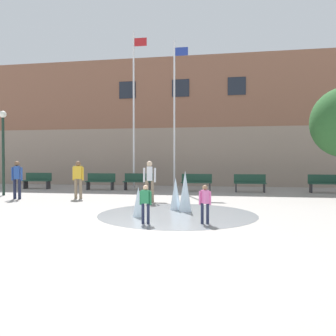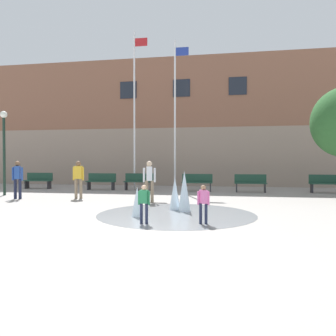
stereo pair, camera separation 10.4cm
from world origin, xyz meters
name	(u,v)px [view 2 (the right image)]	position (x,y,z in m)	size (l,w,h in m)	color
ground_plane	(87,241)	(0.00, 0.00, 0.00)	(100.00, 100.00, 0.00)	gray
library_building	(187,126)	(0.00, 17.64, 4.14)	(36.00, 6.05, 8.28)	gray
splash_fountain	(173,199)	(1.15, 3.85, 0.41)	(4.72, 4.72, 1.29)	gray
park_bench_far_left	(39,180)	(-7.86, 11.19, 0.48)	(1.60, 0.44, 0.91)	#28282D
park_bench_under_left_flagpole	(101,181)	(-4.00, 11.04, 0.48)	(1.60, 0.44, 0.91)	#28282D
park_bench_center	(139,181)	(-1.91, 11.25, 0.48)	(1.60, 0.44, 0.91)	#28282D
park_bench_under_right_flagpole	(197,182)	(1.30, 11.06, 0.48)	(1.60, 0.44, 0.91)	#28282D
park_bench_near_trashcan	(250,183)	(4.02, 11.04, 0.48)	(1.60, 0.44, 0.91)	#28282D
park_bench_far_right	(326,183)	(7.72, 11.28, 0.48)	(1.60, 0.44, 0.91)	#28282D
child_running	(144,201)	(0.70, 1.92, 0.58)	(0.31, 0.17, 0.99)	#1E233D
teen_by_trashcan	(149,178)	(-0.13, 6.11, 0.93)	(0.50, 0.38, 1.59)	#89755B
adult_near_bench	(18,177)	(-5.82, 6.28, 0.93)	(0.50, 0.39, 1.59)	#1E233D
adult_watching	(78,177)	(-3.38, 6.87, 0.93)	(0.50, 0.24, 1.59)	#89755B
child_with_pink_shirt	(203,201)	(2.18, 2.15, 0.58)	(0.31, 0.24, 0.99)	#1E233D
flagpole_left	(135,106)	(-2.25, 11.69, 4.67)	(0.80, 0.10, 8.83)	silver
flagpole_right	(175,111)	(0.05, 11.69, 4.34)	(0.80, 0.10, 8.19)	silver
lamp_post_left_lane	(4,140)	(-7.38, 7.58, 2.55)	(0.32, 0.32, 3.91)	#192D23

